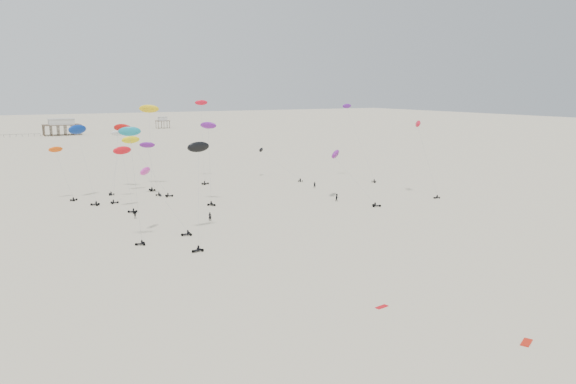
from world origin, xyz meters
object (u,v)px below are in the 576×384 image
pavilion_main (62,128)px  spectator_0 (210,221)px  pavilion_small (163,123)px  rig_4 (209,149)px  rig_9 (160,193)px  rig_0 (151,160)px

pavilion_main → spectator_0: 250.35m
pavilion_small → spectator_0: 289.48m
pavilion_main → rig_4: 233.04m
rig_9 → spectator_0: 14.98m
pavilion_main → rig_0: rig_0 is taller
spectator_0 → rig_4: bearing=-91.2°
pavilion_small → spectator_0: size_ratio=4.02×
spectator_0 → pavilion_small: bearing=-84.2°
rig_0 → spectator_0: size_ratio=6.28×
rig_9 → pavilion_small: bearing=-14.2°
rig_9 → spectator_0: rig_9 is taller
rig_4 → spectator_0: size_ratio=8.82×
rig_4 → spectator_0: rig_4 is taller
pavilion_main → pavilion_small: (70.00, 30.00, -0.74)m
rig_0 → spectator_0: (2.69, -34.55, -9.23)m
rig_0 → rig_9: size_ratio=1.03×
rig_0 → rig_9: 40.50m
pavilion_small → spectator_0: (-72.23, -280.30, -3.49)m
pavilion_small → rig_0: (-74.92, -245.75, 5.74)m
pavilion_small → rig_0: 256.98m
pavilion_small → rig_4: size_ratio=0.46×
pavilion_small → rig_0: size_ratio=0.64×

